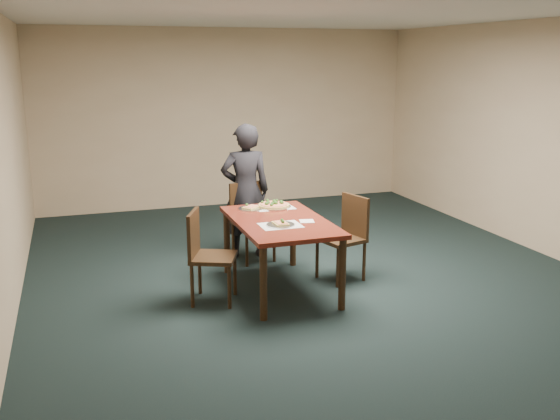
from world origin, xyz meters
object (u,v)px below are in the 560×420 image
object	(u,v)px
pizza_pan	(274,205)
slice_plate_far	(251,208)
chair_right	(347,232)
chair_far	(250,216)
dining_table	(280,228)
chair_left	(205,251)
slice_plate_near	(281,224)
diner	(245,191)

from	to	relation	value
pizza_pan	slice_plate_far	size ratio (longest dim) A/B	1.34
chair_right	slice_plate_far	bearing A→B (deg)	-129.17
chair_far	chair_right	distance (m)	1.27
dining_table	slice_plate_far	xyz separation A→B (m)	(-0.15, 0.53, 0.10)
pizza_pan	slice_plate_far	world-z (taller)	pizza_pan
chair_left	slice_plate_near	distance (m)	0.78
chair_right	slice_plate_far	world-z (taller)	chair_right
chair_left	dining_table	bearing A→B (deg)	-62.44
chair_left	chair_right	size ratio (longest dim) A/B	1.00
dining_table	pizza_pan	bearing A→B (deg)	78.74
dining_table	pizza_pan	size ratio (longest dim) A/B	4.00
chair_right	pizza_pan	distance (m)	0.85
chair_right	diner	xyz separation A→B (m)	(-0.82, 1.10, 0.29)
diner	pizza_pan	size ratio (longest dim) A/B	4.28
dining_table	slice_plate_far	bearing A→B (deg)	106.05
dining_table	chair_left	bearing A→B (deg)	-175.44
diner	slice_plate_near	xyz separation A→B (m)	(-0.04, -1.42, -0.04)
chair_far	chair_right	bearing A→B (deg)	-62.62
slice_plate_near	slice_plate_far	bearing A→B (deg)	96.70
chair_far	chair_left	xyz separation A→B (m)	(-0.79, -1.16, 0.00)
diner	slice_plate_near	size ratio (longest dim) A/B	5.73
diner	chair_far	bearing A→B (deg)	108.87
chair_far	slice_plate_far	bearing A→B (deg)	-116.09
diner	pizza_pan	bearing A→B (deg)	107.28
dining_table	pizza_pan	xyz separation A→B (m)	(0.11, 0.53, 0.12)
dining_table	diner	bearing A→B (deg)	91.29
pizza_pan	slice_plate_near	world-z (taller)	pizza_pan
pizza_pan	diner	bearing A→B (deg)	100.99
pizza_pan	chair_right	bearing A→B (deg)	-31.48
chair_right	pizza_pan	xyz separation A→B (m)	(-0.69, 0.42, 0.26)
chair_left	chair_right	distance (m)	1.59
pizza_pan	slice_plate_near	distance (m)	0.76
pizza_pan	dining_table	bearing A→B (deg)	-101.26
chair_left	diner	xyz separation A→B (m)	(0.76, 1.27, 0.29)
dining_table	chair_left	distance (m)	0.80
dining_table	chair_left	xyz separation A→B (m)	(-0.79, -0.06, -0.14)
slice_plate_far	chair_far	bearing A→B (deg)	75.25
chair_far	pizza_pan	distance (m)	0.64
chair_left	pizza_pan	distance (m)	1.10
chair_far	pizza_pan	bearing A→B (deg)	-90.65
chair_left	pizza_pan	xyz separation A→B (m)	(0.89, 0.59, 0.26)
chair_left	chair_right	bearing A→B (deg)	-60.91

